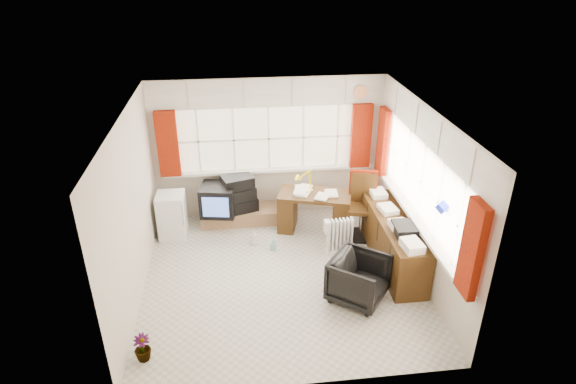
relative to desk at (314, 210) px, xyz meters
name	(u,v)px	position (x,y,z in m)	size (l,w,h in m)	color
ground	(282,277)	(-0.70, -1.29, -0.39)	(4.00, 4.00, 0.00)	beige
room_walls	(281,186)	(-0.70, -1.29, 1.11)	(4.00, 4.00, 4.00)	beige
window_back	(270,166)	(-0.70, 0.65, 0.56)	(3.70, 0.12, 3.60)	beige
window_right	(415,214)	(1.24, -1.29, 0.56)	(0.12, 3.70, 3.60)	beige
curtains	(334,160)	(0.22, -0.36, 1.07)	(3.83, 3.83, 1.15)	#971F08
overhead_cabinets	(340,109)	(0.28, -0.31, 1.86)	(3.98, 3.98, 0.48)	white
desk	(314,210)	(0.00, 0.00, 0.00)	(1.33, 0.91, 0.74)	#4A2E11
desk_lamp	(311,175)	(-0.06, 0.13, 0.59)	(0.14, 0.12, 0.40)	#FBE70A
task_chair	(362,202)	(0.76, -0.22, 0.21)	(0.57, 0.59, 1.13)	black
office_chair	(359,279)	(0.29, -1.90, -0.06)	(0.71, 0.73, 0.66)	black
radiator	(340,239)	(0.28, -0.77, -0.14)	(0.42, 0.19, 0.61)	white
credenza	(393,240)	(1.03, -1.09, 0.00)	(0.50, 2.00, 0.85)	#4A2E11
file_tray	(404,229)	(1.03, -1.47, 0.43)	(0.30, 0.39, 0.13)	black
tv_bench	(241,215)	(-1.25, 0.43, -0.26)	(1.40, 0.50, 0.25)	#A77C53
crt_tv	(218,200)	(-1.62, 0.32, 0.12)	(0.66, 0.63, 0.53)	black
hifi_stack	(238,195)	(-1.28, 0.40, 0.16)	(0.70, 0.56, 0.64)	black
mini_fridge	(172,215)	(-2.40, 0.10, 0.00)	(0.46, 0.47, 0.77)	white
spray_bottle_a	(254,237)	(-1.06, -0.36, -0.25)	(0.10, 0.10, 0.27)	silver
spray_bottle_b	(273,244)	(-0.76, -0.54, -0.29)	(0.09, 0.09, 0.20)	#7EBDB9
flower_vase	(142,348)	(-2.50, -2.70, -0.21)	(0.20, 0.20, 0.35)	black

